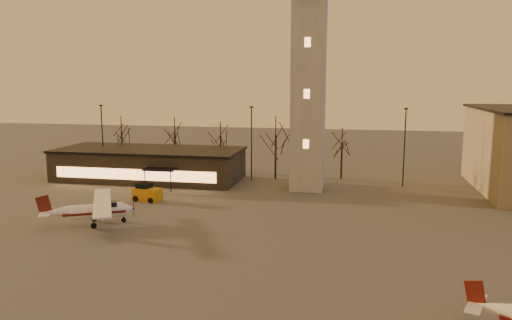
# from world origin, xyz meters

# --- Properties ---
(ground) EXTENTS (220.00, 220.00, 0.00)m
(ground) POSITION_xyz_m (0.00, 0.00, 0.00)
(ground) COLOR #464441
(ground) RESTS_ON ground
(control_tower) EXTENTS (6.80, 6.80, 32.60)m
(control_tower) POSITION_xyz_m (0.00, 30.00, 16.33)
(control_tower) COLOR gray
(control_tower) RESTS_ON ground
(terminal) EXTENTS (25.40, 12.20, 4.30)m
(terminal) POSITION_xyz_m (-21.99, 31.98, 2.16)
(terminal) COLOR black
(terminal) RESTS_ON ground
(light_poles) EXTENTS (58.50, 12.25, 10.14)m
(light_poles) POSITION_xyz_m (0.50, 31.00, 5.41)
(light_poles) COLOR black
(light_poles) RESTS_ON ground
(tree_row) EXTENTS (37.20, 9.20, 8.80)m
(tree_row) POSITION_xyz_m (-13.70, 39.16, 5.94)
(tree_row) COLOR black
(tree_row) RESTS_ON ground
(cessna_rear) EXTENTS (9.23, 10.91, 3.20)m
(cessna_rear) POSITION_xyz_m (-17.90, 10.45, 1.09)
(cessna_rear) COLOR white
(cessna_rear) RESTS_ON ground
(service_cart) EXTENTS (3.43, 2.55, 1.99)m
(service_cart) POSITION_xyz_m (-17.28, 20.27, 0.76)
(service_cart) COLOR #C67A0B
(service_cart) RESTS_ON ground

